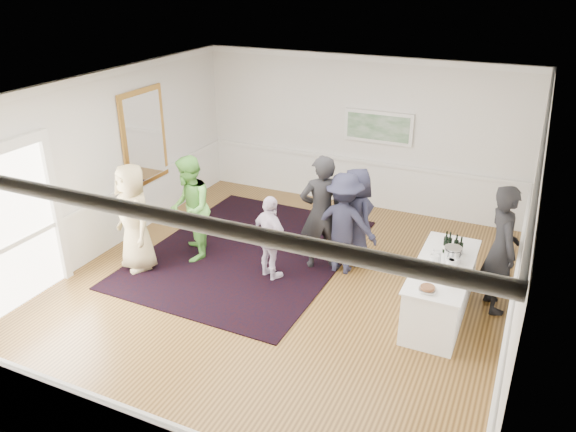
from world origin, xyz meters
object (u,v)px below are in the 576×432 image
at_px(bartender, 501,249).
at_px(ice_bucket, 453,255).
at_px(guest_lilac, 271,238).
at_px(guest_dark_b, 321,213).
at_px(guest_green, 190,209).
at_px(guest_navy, 356,216).
at_px(serving_table, 441,289).
at_px(nut_bowl, 427,289).
at_px(guest_tan, 134,218).
at_px(guest_dark_a, 344,223).

bearing_deg(bartender, ice_bucket, 100.93).
bearing_deg(guest_lilac, bartender, -143.91).
xyz_separation_m(guest_dark_b, ice_bucket, (2.26, -0.52, -0.05)).
height_order(guest_green, guest_navy, guest_green).
xyz_separation_m(serving_table, guest_lilac, (-2.77, -0.08, 0.31)).
xyz_separation_m(guest_dark_b, nut_bowl, (2.10, -1.47, -0.13)).
relative_size(guest_dark_b, guest_navy, 1.17).
bearing_deg(ice_bucket, guest_lilac, -176.09).
bearing_deg(guest_lilac, guest_navy, -107.25).
height_order(serving_table, bartender, bartender).
bearing_deg(guest_tan, ice_bucket, 36.13).
xyz_separation_m(guest_lilac, guest_navy, (1.07, 1.14, 0.13)).
relative_size(serving_table, guest_green, 1.11).
distance_m(serving_table, ice_bucket, 0.55).
bearing_deg(guest_green, guest_lilac, 55.38).
xyz_separation_m(guest_dark_b, guest_navy, (0.47, 0.43, -0.15)).
distance_m(guest_lilac, guest_dark_b, 0.97).
xyz_separation_m(serving_table, guest_tan, (-5.02, -0.71, 0.52)).
height_order(bartender, ice_bucket, bartender).
relative_size(guest_green, nut_bowl, 7.75).
xyz_separation_m(guest_green, guest_lilac, (1.61, -0.08, -0.21)).
bearing_deg(guest_dark_a, guest_green, 10.61).
bearing_deg(bartender, serving_table, 103.76).
distance_m(serving_table, guest_dark_b, 2.33).
bearing_deg(guest_dark_b, guest_dark_a, 149.44).
relative_size(guest_dark_b, nut_bowl, 8.34).
bearing_deg(guest_tan, guest_dark_a, 49.81).
height_order(bartender, guest_navy, bartender).
relative_size(serving_table, guest_dark_a, 1.19).
distance_m(guest_tan, guest_dark_a, 3.52).
distance_m(guest_lilac, ice_bucket, 2.88).
bearing_deg(guest_tan, guest_dark_b, 52.19).
height_order(guest_dark_a, guest_dark_b, guest_dark_b).
bearing_deg(guest_green, bartender, 64.23).
distance_m(guest_tan, guest_navy, 3.77).
xyz_separation_m(bartender, guest_dark_b, (-2.89, 0.09, 0.01)).
distance_m(bartender, guest_dark_a, 2.50).
xyz_separation_m(guest_dark_a, ice_bucket, (1.87, -0.54, 0.08)).
distance_m(guest_dark_a, guest_dark_b, 0.41).
distance_m(serving_table, guest_lilac, 2.79).
distance_m(serving_table, guest_navy, 2.05).
distance_m(guest_green, guest_lilac, 1.62).
bearing_deg(guest_tan, guest_lilac, 42.60).
bearing_deg(guest_lilac, serving_table, -152.35).
relative_size(guest_lilac, ice_bucket, 5.64).
bearing_deg(guest_navy, ice_bucket, -167.44).
distance_m(guest_dark_b, nut_bowl, 2.57).
relative_size(guest_lilac, nut_bowl, 6.04).
bearing_deg(bartender, nut_bowl, 127.02).
xyz_separation_m(guest_tan, guest_navy, (3.32, 1.77, -0.08)).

